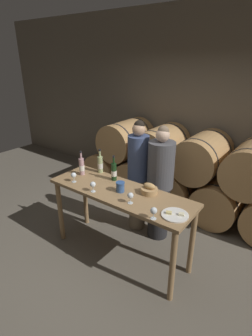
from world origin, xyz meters
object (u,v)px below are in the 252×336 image
wine_bottle_rose (82,166)px  wine_glass_left (93,185)px  tasting_table (120,201)px  person_right (160,184)px  wine_glass_center (130,196)px  wine_bottle_white (100,164)px  bread_basket (149,189)px  cheese_plate (175,215)px  wine_bottle_red (114,172)px  person_left (138,176)px  blue_crock (120,186)px  wine_glass_far_left (74,175)px  wine_glass_right (154,211)px

wine_bottle_rose → wine_glass_left: (0.45, -0.27, -0.03)m
tasting_table → person_right: size_ratio=1.13×
tasting_table → person_right: person_right is taller
wine_bottle_rose → wine_glass_center: bearing=-12.9°
wine_bottle_white → bread_basket: 0.86m
cheese_plate → wine_glass_center: (-0.50, -0.07, 0.08)m
wine_bottle_red → wine_glass_center: (0.51, -0.34, -0.03)m
wine_bottle_white → wine_bottle_rose: same height
person_left → blue_crock: size_ratio=13.64×
cheese_plate → wine_glass_far_left: (-1.37, -0.07, 0.08)m
person_right → wine_bottle_rose: 1.07m
wine_bottle_white → blue_crock: (0.56, -0.27, -0.05)m
wine_glass_center → wine_glass_left: bearing=-174.7°
wine_bottle_red → wine_glass_right: size_ratio=2.61×
bread_basket → wine_glass_far_left: (-0.92, -0.31, 0.04)m
bread_basket → cheese_plate: 0.51m
cheese_plate → wine_glass_far_left: size_ratio=2.15×
person_left → wine_glass_far_left: person_left is taller
cheese_plate → wine_glass_center: bearing=-171.8°
wine_bottle_red → blue_crock: wine_bottle_red is taller
blue_crock → wine_glass_right: 0.66m
wine_glass_right → person_right: bearing=115.9°
wine_bottle_rose → wine_glass_left: wine_bottle_rose is taller
wine_bottle_white → blue_crock: wine_bottle_white is taller
wine_glass_left → wine_glass_right: size_ratio=1.00×
blue_crock → wine_glass_far_left: size_ratio=0.94×
wine_bottle_rose → person_right: bearing=33.5°
bread_basket → wine_glass_far_left: size_ratio=1.54×
tasting_table → bread_basket: bearing=26.2°
cheese_plate → wine_glass_right: (-0.14, -0.18, 0.08)m
person_right → wine_bottle_white: person_right is taller
person_left → wine_bottle_red: person_left is taller
person_right → wine_glass_right: bearing=-64.1°
tasting_table → bread_basket: bread_basket is taller
tasting_table → wine_glass_right: (0.62, -0.26, 0.23)m
cheese_plate → wine_glass_far_left: bearing=-176.9°
person_left → bread_basket: (0.49, -0.48, 0.14)m
blue_crock → wine_bottle_red: bearing=142.4°
bread_basket → wine_glass_center: bearing=-97.9°
bread_basket → wine_bottle_rose: bearing=-174.7°
wine_bottle_rose → wine_bottle_white: bearing=53.6°
person_right → wine_bottle_red: 0.66m
tasting_table → wine_bottle_red: size_ratio=5.52×
cheese_plate → wine_glass_far_left: 1.38m
wine_bottle_rose → cheese_plate: bearing=-5.8°
tasting_table → wine_glass_center: size_ratio=14.38×
cheese_plate → wine_glass_far_left: wine_glass_far_left is taller
wine_bottle_white → wine_glass_left: (0.30, -0.47, -0.03)m
person_right → wine_bottle_red: size_ratio=4.89×
wine_bottle_red → wine_bottle_white: size_ratio=1.00×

